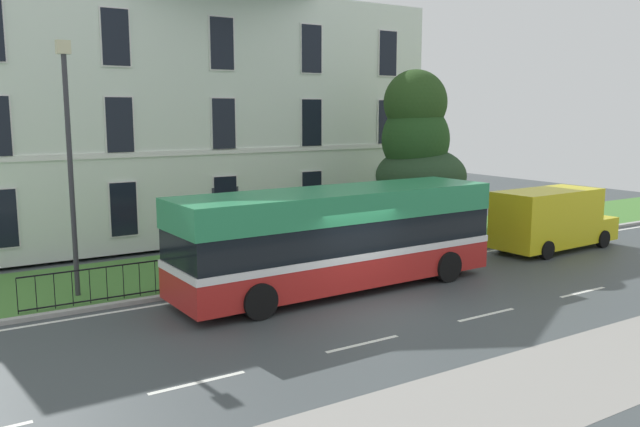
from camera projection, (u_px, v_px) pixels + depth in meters
ground_plane at (362, 301)px, 18.19m from camera, size 60.00×56.00×0.18m
georgian_townhouse at (175, 100)px, 29.24m from camera, size 20.31×10.71×11.22m
iron_verge_railing at (298, 256)px, 20.93m from camera, size 16.69×0.04×0.97m
evergreen_tree at (417, 171)px, 25.64m from camera, size 3.90×3.78×6.91m
single_decker_bus at (338, 237)px, 19.18m from camera, size 10.20×2.96×2.99m
white_panel_van at (551, 219)px, 24.70m from camera, size 5.62×2.26×2.33m
street_lamp_post at (69, 153)px, 17.71m from camera, size 0.36×0.24×7.01m
litter_bin at (328, 246)px, 22.31m from camera, size 0.49×0.49×1.12m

